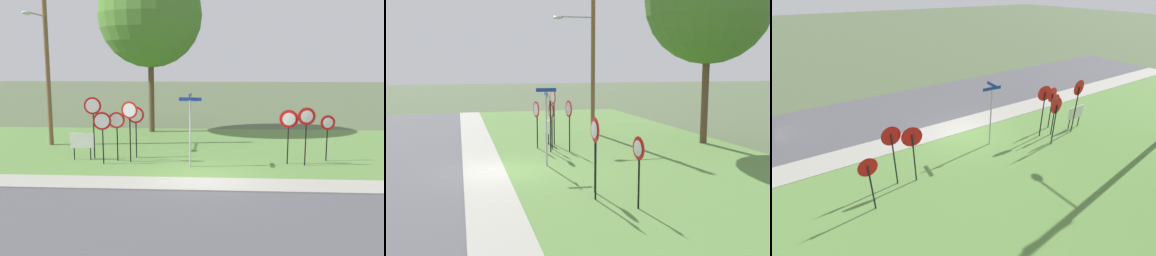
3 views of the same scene
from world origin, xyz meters
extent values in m
plane|color=#4C5B3D|center=(0.00, 0.00, 0.00)|extent=(160.00, 160.00, 0.00)
cube|color=#4C4C51|center=(0.00, -4.80, 0.01)|extent=(44.00, 6.40, 0.01)
cube|color=#99968C|center=(0.00, -0.80, 0.03)|extent=(44.00, 1.60, 0.06)
cube|color=#567F3D|center=(0.00, 6.00, 0.02)|extent=(44.00, 12.00, 0.04)
cylinder|color=black|center=(-3.19, 3.35, 1.08)|extent=(0.06, 0.06, 2.09)
cylinder|color=red|center=(-3.19, 3.31, 2.07)|extent=(0.78, 0.11, 0.78)
cylinder|color=white|center=(-3.19, 3.29, 2.07)|extent=(0.61, 0.08, 0.61)
cylinder|color=black|center=(-4.40, 2.02, 1.03)|extent=(0.06, 0.06, 1.98)
cylinder|color=red|center=(-4.40, 1.98, 1.96)|extent=(0.79, 0.16, 0.79)
cylinder|color=white|center=(-4.40, 1.96, 1.96)|extent=(0.61, 0.12, 0.62)
cylinder|color=black|center=(-3.92, 2.65, 1.00)|extent=(0.06, 0.06, 1.93)
cylinder|color=red|center=(-3.92, 2.61, 1.91)|extent=(0.73, 0.12, 0.74)
cylinder|color=white|center=(-3.92, 2.60, 1.91)|extent=(0.57, 0.08, 0.58)
cylinder|color=black|center=(-5.10, 3.01, 1.31)|extent=(0.06, 0.06, 2.54)
cylinder|color=red|center=(-5.10, 2.97, 2.52)|extent=(0.80, 0.08, 0.80)
cylinder|color=white|center=(-5.10, 2.95, 2.52)|extent=(0.62, 0.05, 0.62)
cylinder|color=black|center=(-3.28, 2.45, 1.25)|extent=(0.06, 0.06, 2.41)
cylinder|color=red|center=(-3.28, 2.41, 2.40)|extent=(0.76, 0.18, 0.77)
cylinder|color=white|center=(-3.28, 2.40, 2.40)|extent=(0.59, 0.13, 0.60)
cylinder|color=black|center=(4.42, 2.27, 1.16)|extent=(0.06, 0.06, 2.23)
cone|color=red|center=(4.42, 2.23, 2.20)|extent=(0.77, 0.07, 0.77)
cone|color=silver|center=(4.42, 2.21, 2.20)|extent=(0.52, 0.04, 0.52)
cylinder|color=black|center=(3.70, 2.48, 1.08)|extent=(0.06, 0.06, 2.09)
cone|color=red|center=(3.70, 2.44, 2.05)|extent=(0.81, 0.14, 0.81)
cone|color=silver|center=(3.70, 2.42, 2.05)|extent=(0.55, 0.09, 0.55)
cylinder|color=black|center=(5.57, 3.20, 0.95)|extent=(0.06, 0.06, 1.83)
cone|color=red|center=(5.57, 3.16, 1.80)|extent=(0.68, 0.10, 0.68)
cone|color=silver|center=(5.57, 3.14, 1.80)|extent=(0.46, 0.07, 0.46)
cylinder|color=#9EA0A8|center=(-0.55, 1.73, 1.46)|extent=(0.07, 0.07, 2.84)
cylinder|color=#9EA0A8|center=(-0.55, 1.73, 2.89)|extent=(0.09, 0.09, 0.03)
cube|color=navy|center=(-0.55, 1.73, 2.95)|extent=(0.96, 0.08, 0.15)
cube|color=navy|center=(-0.55, 1.73, 3.12)|extent=(0.07, 0.82, 0.15)
cylinder|color=brown|center=(-8.40, 6.07, 4.76)|extent=(0.24, 0.24, 9.43)
cylinder|color=#9EA0A8|center=(-8.40, 5.02, 6.83)|extent=(0.08, 2.10, 0.08)
ellipsoid|color=#B7B7BC|center=(-8.40, 3.97, 6.77)|extent=(0.40, 0.56, 0.18)
cylinder|color=black|center=(-5.98, 2.75, 0.32)|extent=(0.05, 0.05, 0.55)
cylinder|color=black|center=(-5.21, 2.74, 0.32)|extent=(0.05, 0.05, 0.55)
cube|color=white|center=(-5.59, 2.74, 0.94)|extent=(1.10, 0.05, 0.70)
cylinder|color=brown|center=(-3.61, 10.69, 2.89)|extent=(0.36, 0.36, 5.71)
sphere|color=#47752D|center=(-3.61, 10.69, 7.36)|extent=(6.45, 6.45, 6.45)
camera|label=1|loc=(0.57, -15.59, 4.50)|focal=38.82mm
camera|label=2|loc=(17.01, -1.66, 4.13)|focal=41.73mm
camera|label=3|loc=(6.78, 11.11, 7.12)|focal=25.72mm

